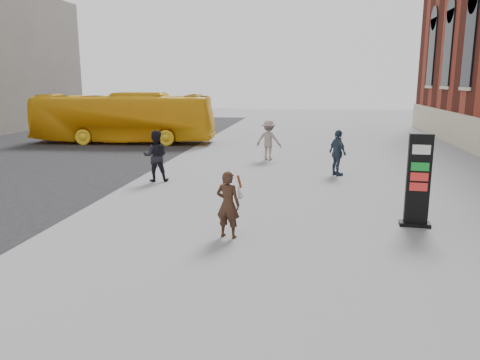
# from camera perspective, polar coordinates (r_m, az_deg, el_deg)

# --- Properties ---
(ground) EXTENTS (100.00, 100.00, 0.00)m
(ground) POSITION_cam_1_polar(r_m,az_deg,el_deg) (11.62, 1.57, -5.89)
(ground) COLOR #9E9EA3
(info_pylon) EXTENTS (0.77, 0.43, 2.32)m
(info_pylon) POSITION_cam_1_polar(r_m,az_deg,el_deg) (12.33, 20.90, -0.08)
(info_pylon) COLOR black
(info_pylon) RESTS_ON ground
(woman) EXTENTS (0.68, 0.64, 1.57)m
(woman) POSITION_cam_1_polar(r_m,az_deg,el_deg) (10.77, -1.46, -2.88)
(woman) COLOR #301D11
(woman) RESTS_ON ground
(bus) EXTENTS (10.60, 3.19, 2.91)m
(bus) POSITION_cam_1_polar(r_m,az_deg,el_deg) (28.21, -14.02, 7.35)
(bus) COLOR gold
(bus) RESTS_ON road
(pedestrian_a) EXTENTS (1.03, 0.88, 1.84)m
(pedestrian_a) POSITION_cam_1_polar(r_m,az_deg,el_deg) (17.10, -10.23, 2.89)
(pedestrian_a) COLOR black
(pedestrian_a) RESTS_ON ground
(pedestrian_b) EXTENTS (1.31, 0.93, 1.83)m
(pedestrian_b) POSITION_cam_1_polar(r_m,az_deg,el_deg) (21.47, 3.52, 4.88)
(pedestrian_b) COLOR gray
(pedestrian_b) RESTS_ON ground
(pedestrian_c) EXTENTS (0.88, 1.11, 1.76)m
(pedestrian_c) POSITION_cam_1_polar(r_m,az_deg,el_deg) (18.24, 11.82, 3.26)
(pedestrian_c) COLOR #2C3D4B
(pedestrian_c) RESTS_ON ground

